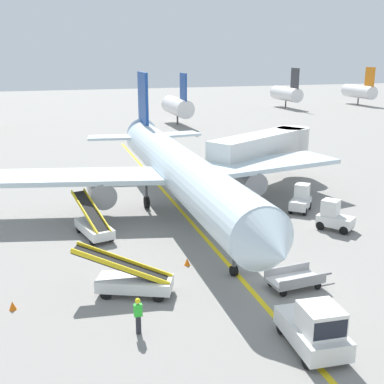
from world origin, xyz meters
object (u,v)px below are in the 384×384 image
(safety_cone_nose_right, at_px, (187,262))
(baggage_cart_loaded, at_px, (295,280))
(pushback_tug, at_px, (315,329))
(baggage_tug_near_wing, at_px, (334,217))
(belt_loader_forward_hold, at_px, (94,225))
(baggage_tug_by_cargo_door, at_px, (301,199))
(ground_crew_marshaller, at_px, (138,315))
(jet_bridge, at_px, (268,147))
(safety_cone_wingtip_left, at_px, (203,204))
(airliner, at_px, (178,168))
(safety_cone_nose_left, at_px, (13,306))
(belt_loader_aft_hold, at_px, (132,280))

(safety_cone_nose_right, bearing_deg, baggage_cart_loaded, -44.54)
(pushback_tug, height_order, safety_cone_nose_right, pushback_tug)
(baggage_tug_near_wing, relative_size, belt_loader_forward_hold, 0.52)
(baggage_tug_by_cargo_door, bearing_deg, ground_crew_marshaller, -139.71)
(jet_bridge, bearing_deg, safety_cone_nose_right, -129.37)
(baggage_tug_near_wing, distance_m, safety_cone_wingtip_left, 10.45)
(airliner, relative_size, pushback_tug, 9.44)
(belt_loader_forward_hold, bearing_deg, safety_cone_wingtip_left, 23.68)
(belt_loader_forward_hold, height_order, safety_cone_nose_left, belt_loader_forward_hold)
(baggage_cart_loaded, bearing_deg, safety_cone_nose_right, 135.46)
(jet_bridge, distance_m, baggage_cart_loaded, 21.62)
(airliner, distance_m, belt_loader_aft_hold, 14.13)
(baggage_tug_near_wing, xyz_separation_m, safety_cone_nose_left, (-21.01, -4.97, -0.71))
(ground_crew_marshaller, bearing_deg, baggage_tug_by_cargo_door, 40.29)
(belt_loader_aft_hold, height_order, safety_cone_nose_right, belt_loader_aft_hold)
(ground_crew_marshaller, bearing_deg, airliner, 67.91)
(jet_bridge, relative_size, safety_cone_wingtip_left, 28.10)
(baggage_cart_loaded, bearing_deg, safety_cone_wingtip_left, 89.85)
(jet_bridge, distance_m, safety_cone_nose_left, 28.53)
(safety_cone_nose_right, bearing_deg, safety_cone_wingtip_left, 66.36)
(ground_crew_marshaller, relative_size, safety_cone_nose_right, 3.86)
(airliner, xyz_separation_m, baggage_tug_by_cargo_door, (9.11, -2.87, -2.49))
(pushback_tug, height_order, safety_cone_wingtip_left, pushback_tug)
(safety_cone_nose_left, xyz_separation_m, safety_cone_nose_right, (9.51, 2.33, 0.00))
(airliner, bearing_deg, baggage_tug_by_cargo_door, -17.50)
(baggage_cart_loaded, bearing_deg, jet_bridge, 67.80)
(jet_bridge, height_order, ground_crew_marshaller, jet_bridge)
(baggage_tug_near_wing, bearing_deg, pushback_tug, -126.24)
(jet_bridge, height_order, safety_cone_wingtip_left, jet_bridge)
(airliner, relative_size, baggage_cart_loaded, 9.27)
(pushback_tug, height_order, ground_crew_marshaller, pushback_tug)
(ground_crew_marshaller, height_order, safety_cone_wingtip_left, ground_crew_marshaller)
(baggage_tug_near_wing, distance_m, belt_loader_aft_hold, 16.07)
(pushback_tug, distance_m, safety_cone_wingtip_left, 20.23)
(pushback_tug, relative_size, baggage_cart_loaded, 0.98)
(baggage_tug_by_cargo_door, relative_size, baggage_cart_loaded, 0.70)
(pushback_tug, bearing_deg, baggage_cart_loaded, 68.49)
(safety_cone_nose_left, distance_m, safety_cone_wingtip_left, 19.00)
(safety_cone_nose_right, bearing_deg, airliner, 76.56)
(airliner, relative_size, safety_cone_nose_left, 80.16)
(belt_loader_forward_hold, bearing_deg, ground_crew_marshaller, -88.26)
(belt_loader_forward_hold, relative_size, baggage_cart_loaded, 1.36)
(jet_bridge, xyz_separation_m, baggage_cart_loaded, (-8.08, -19.82, -3.07))
(jet_bridge, bearing_deg, pushback_tug, -112.05)
(pushback_tug, distance_m, baggage_tug_near_wing, 15.28)
(jet_bridge, bearing_deg, airliner, -152.06)
(baggage_cart_loaded, xyz_separation_m, safety_cone_nose_right, (-4.52, 4.45, -0.25))
(belt_loader_forward_hold, distance_m, safety_cone_nose_left, 10.07)
(baggage_tug_near_wing, bearing_deg, belt_loader_aft_hold, -161.20)
(baggage_tug_by_cargo_door, bearing_deg, belt_loader_aft_hold, -147.72)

